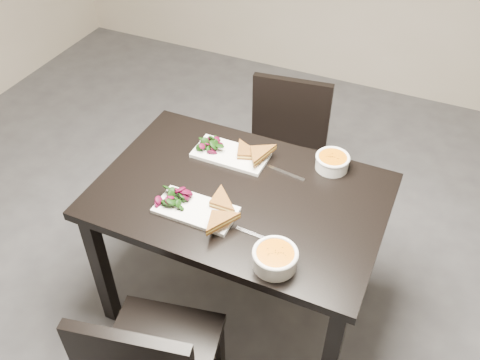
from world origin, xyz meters
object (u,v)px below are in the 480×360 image
Objects in this scene: chair_far at (284,149)px; table at (240,209)px; plate_near at (196,210)px; plate_far at (231,155)px; soup_bowl_near at (275,258)px; soup_bowl_far at (332,161)px.

table is at bearing -94.11° from chair_far.
plate_far is at bearing 93.25° from plate_near.
chair_far is at bearing 78.19° from plate_far.
chair_far reaches higher than plate_near.
chair_far reaches higher than table.
chair_far is 0.55m from plate_far.
table is at bearing 132.20° from soup_bowl_near.
soup_bowl_far is at bearing 45.77° from table.
plate_near and plate_far have the same top height.
soup_bowl_near is (0.39, -0.13, 0.03)m from plate_near.
soup_bowl_near reaches higher than plate_far.
table is 0.27m from plate_far.
chair_far reaches higher than soup_bowl_far.
soup_bowl_far reaches higher than table.
soup_bowl_near reaches higher than soup_bowl_far.
plate_near is (-0.12, -0.17, 0.11)m from table.
soup_bowl_far reaches higher than plate_near.
soup_bowl_far is (0.34, -0.36, 0.30)m from chair_far.
soup_bowl_near is (0.31, -0.97, 0.31)m from chair_far.
table is at bearing -56.00° from plate_far.
plate_far reaches higher than table.
chair_far is 1.07m from soup_bowl_near.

